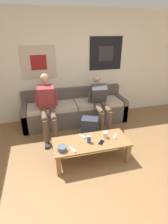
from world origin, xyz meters
name	(u,v)px	position (x,y,z in m)	size (l,w,h in m)	color
ground_plane	(112,195)	(0.00, 0.00, 0.00)	(18.00, 18.00, 0.00)	brown
wall_back	(73,67)	(0.00, 2.64, 1.28)	(10.00, 0.07, 2.55)	silver
couch	(75,111)	(-0.04, 2.27, 0.29)	(2.48, 0.73, 0.79)	#564C47
coffee_table	(91,144)	(-0.07, 0.80, 0.32)	(1.30, 0.55, 0.39)	olive
person_seated_adult	(47,104)	(-0.70, 1.88, 0.70)	(0.47, 0.93, 1.29)	brown
person_seated_teen	(100,101)	(0.47, 1.91, 0.64)	(0.47, 0.96, 1.16)	brown
backpack	(90,129)	(0.11, 1.47, 0.22)	(0.41, 0.38, 0.45)	#282D38
ceramic_bowl	(62,148)	(-0.58, 0.67, 0.43)	(0.15, 0.15, 0.08)	#475B75
pillar_candle	(105,135)	(0.20, 0.85, 0.44)	(0.08, 0.08, 0.12)	silver
drink_can_blue	(89,139)	(-0.12, 0.77, 0.45)	(0.07, 0.07, 0.12)	#28479E
game_controller_near_left	(72,150)	(-0.43, 0.63, 0.40)	(0.10, 0.14, 0.03)	white
game_controller_near_right	(115,136)	(0.38, 0.81, 0.40)	(0.10, 0.14, 0.03)	white
game_controller_far_center	(82,136)	(-0.19, 0.97, 0.40)	(0.10, 0.14, 0.03)	white
cell_phone	(101,142)	(0.08, 0.71, 0.39)	(0.14, 0.15, 0.01)	black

